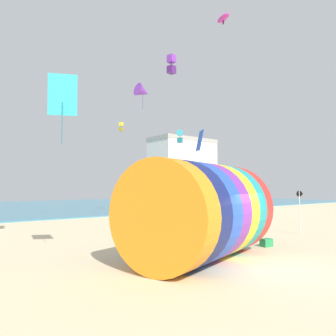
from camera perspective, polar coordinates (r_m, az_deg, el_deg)
name	(u,v)px	position (r m, az deg, el deg)	size (l,w,h in m)	color
ground_plane	(273,269)	(12.01, 17.77, -16.37)	(120.00, 120.00, 0.00)	beige
sea	(0,208)	(48.77, -27.21, -6.18)	(120.00, 40.00, 0.10)	teal
giant_inflatable_tube	(201,211)	(12.50, 5.84, -7.50)	(6.86, 5.31, 3.67)	orange
kite_handler	(250,225)	(16.69, 14.15, -9.63)	(0.30, 0.40, 1.73)	black
kite_cyan_diamond	(63,96)	(12.51, -17.88, 11.92)	(0.98, 0.59, 2.49)	#2DB2C6
kite_blue_diamond	(200,141)	(25.73, 5.56, 4.73)	(0.85, 1.17, 2.76)	blue
kite_cyan_box	(180,137)	(27.58, 2.08, 5.49)	(0.54, 0.54, 1.12)	#2DB2C6
kite_purple_delta	(143,92)	(30.57, -4.41, 13.12)	(1.44, 1.20, 2.36)	purple
kite_magenta_parafoil	(223,18)	(18.66, 9.60, 24.35)	(0.63, 1.02, 0.52)	#D1339E
kite_purple_box	(171,64)	(23.60, 0.61, 17.60)	(0.55, 0.55, 1.35)	purple
kite_yellow_box	(121,127)	(27.47, -8.17, 7.13)	(0.35, 0.35, 0.77)	yellow
bystander_near_water	(239,213)	(25.04, 12.22, -7.64)	(0.39, 0.27, 1.66)	#383D56
promenade_building	(183,173)	(45.74, 2.58, -0.82)	(9.12, 4.90, 9.56)	silver
beach_flag	(301,195)	(20.80, 22.17, -4.45)	(0.47, 0.36, 2.54)	silver
cooler_box	(266,243)	(16.15, 16.75, -12.34)	(0.52, 0.36, 0.36)	#268C4C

